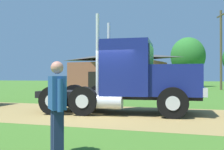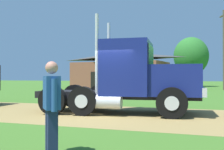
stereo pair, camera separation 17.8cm
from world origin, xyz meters
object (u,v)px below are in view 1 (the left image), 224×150
object	(u,v)px
truck_foreground_white	(135,79)
shed_building	(117,71)
visitor_standing_near	(57,104)
utility_pole_near	(221,48)

from	to	relation	value
truck_foreground_white	shed_building	xyz separation A→B (m)	(-8.17, 24.36, 0.95)
truck_foreground_white	shed_building	world-z (taller)	shed_building
visitor_standing_near	utility_pole_near	distance (m)	30.78
truck_foreground_white	visitor_standing_near	distance (m)	6.45
visitor_standing_near	shed_building	distance (m)	31.90
shed_building	utility_pole_near	size ratio (longest dim) A/B	1.42
visitor_standing_near	shed_building	world-z (taller)	shed_building
shed_building	visitor_standing_near	bearing A→B (deg)	-75.13
shed_building	utility_pole_near	bearing A→B (deg)	-2.90
visitor_standing_near	utility_pole_near	bearing A→B (deg)	80.96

